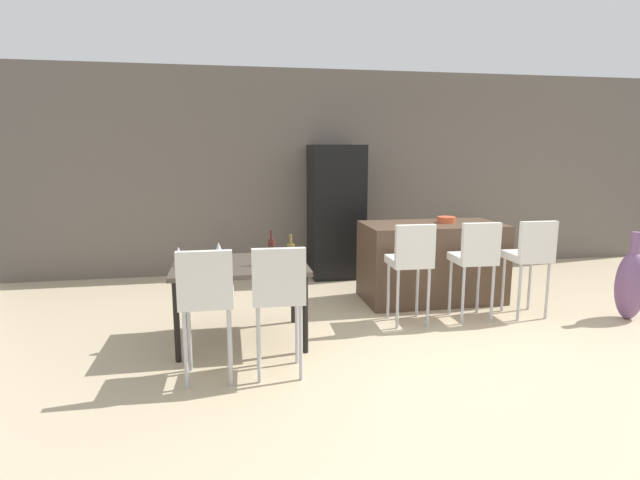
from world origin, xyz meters
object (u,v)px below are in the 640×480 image
dining_table (240,271)px  wine_glass_far (179,252)px  wine_glass_left (219,247)px  potted_plant (473,247)px  bar_chair_middle (475,255)px  kitchen_island (431,262)px  dining_chair_far (278,290)px  bar_chair_right (531,253)px  refrigerator (336,211)px  floor_vase (631,285)px  dining_chair_near (206,294)px  fruit_bowl (446,220)px  wine_bottle_right (272,251)px  wine_bottle_middle (291,256)px  bar_chair_left (411,258)px

dining_table → wine_glass_far: bearing=179.8°
wine_glass_left → potted_plant: 4.30m
wine_glass_far → bar_chair_middle: bearing=2.3°
kitchen_island → dining_chair_far: bearing=-138.9°
bar_chair_right → potted_plant: 2.24m
bar_chair_right → potted_plant: bearing=77.2°
bar_chair_right → potted_plant: size_ratio=1.81×
refrigerator → floor_vase: 3.63m
kitchen_island → dining_chair_near: dining_chair_near is taller
kitchen_island → wine_glass_far: kitchen_island is taller
kitchen_island → fruit_bowl: 0.53m
floor_vase → potted_plant: bearing=102.2°
wine_bottle_right → wine_glass_far: (-0.82, 0.10, 0.00)m
refrigerator → potted_plant: bearing=-0.3°
bar_chair_middle → refrigerator: 2.39m
wine_bottle_middle → fruit_bowl: 2.39m
dining_table → wine_glass_left: 0.32m
wine_glass_far → potted_plant: (4.06, 2.27, -0.53)m
potted_plant → bar_chair_right: bearing=-102.8°
wine_glass_far → wine_bottle_middle: bearing=-18.2°
dining_chair_far → fruit_bowl: (2.18, 1.78, 0.26)m
bar_chair_left → potted_plant: (1.82, 2.15, -0.36)m
dining_chair_far → wine_bottle_right: bearing=88.8°
dining_table → floor_vase: (4.04, -0.14, -0.30)m
wine_glass_left → wine_glass_far: size_ratio=1.00×
kitchen_island → fruit_bowl: (0.19, 0.04, 0.50)m
bar_chair_right → wine_glass_left: (-3.22, 0.04, 0.17)m
wine_bottle_middle → bar_chair_right: bearing=9.6°
bar_chair_left → wine_bottle_right: wine_bottle_right is taller
bar_chair_middle → bar_chair_left: bearing=-180.0°
dining_chair_near → wine_bottle_right: 0.93m
kitchen_island → wine_glass_far: 2.97m
wine_bottle_right → floor_vase: bearing=-0.6°
dining_chair_far → refrigerator: 3.32m
dining_chair_far → wine_glass_left: 1.10m
floor_vase → wine_bottle_middle: bearing=-177.2°
bar_chair_right → dining_chair_far: (-2.76, -0.95, 0.00)m
bar_chair_middle → bar_chair_right: bearing=-0.0°
dining_table → fruit_bowl: bearing=21.3°
wine_glass_far → floor_vase: 4.61m
dining_table → dining_chair_far: bearing=-72.0°
fruit_bowl → bar_chair_middle: bearing=-93.5°
bar_chair_left → wine_glass_left: 1.90m
fruit_bowl → floor_vase: bearing=-34.7°
wine_glass_left → refrigerator: size_ratio=0.09×
bar_chair_middle → wine_glass_left: (-2.59, 0.04, 0.17)m
bar_chair_left → dining_chair_far: size_ratio=1.00×
wine_glass_far → potted_plant: wine_glass_far is taller
wine_bottle_middle → fruit_bowl: wine_bottle_middle is taller
bar_chair_middle → wine_glass_far: 2.95m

